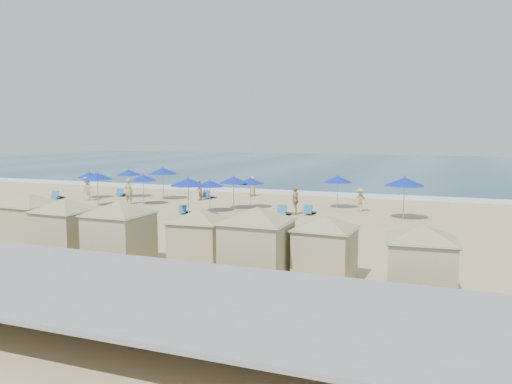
{
  "coord_description": "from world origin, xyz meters",
  "views": [
    {
      "loc": [
        14.16,
        -25.63,
        5.16
      ],
      "look_at": [
        3.11,
        3.0,
        1.52
      ],
      "focal_mm": 35.0,
      "sensor_mm": 36.0,
      "label": 1
    }
  ],
  "objects_px": {
    "beachgoer_2": "(295,200)",
    "beachgoer_0": "(129,191)",
    "umbrella_9": "(338,179)",
    "cabana_1": "(66,221)",
    "umbrella_1": "(97,176)",
    "beachgoer_5": "(87,189)",
    "cabana_3": "(198,231)",
    "umbrella_4": "(163,171)",
    "beachgoer_3": "(360,200)",
    "umbrella_7": "(251,181)",
    "beachgoer_4": "(253,186)",
    "cabana_4": "(257,235)",
    "cabana_6": "(421,253)",
    "umbrella_0": "(89,175)",
    "umbrella_5": "(210,183)",
    "umbrella_2": "(129,172)",
    "umbrella_6": "(188,182)",
    "trash_bin": "(133,229)",
    "cabana_2": "(119,225)",
    "umbrella_10": "(405,181)",
    "umbrella_3": "(143,178)",
    "umbrella_8": "(233,180)",
    "beachgoer_1": "(199,190)",
    "cabana_0": "(31,215)"
  },
  "relations": [
    {
      "from": "beachgoer_2",
      "to": "beachgoer_0",
      "type": "bearing_deg",
      "value": -108.08
    },
    {
      "from": "umbrella_9",
      "to": "cabana_1",
      "type": "bearing_deg",
      "value": -113.15
    },
    {
      "from": "umbrella_1",
      "to": "beachgoer_5",
      "type": "height_order",
      "value": "umbrella_1"
    },
    {
      "from": "cabana_3",
      "to": "umbrella_4",
      "type": "bearing_deg",
      "value": 125.29
    },
    {
      "from": "cabana_3",
      "to": "beachgoer_3",
      "type": "distance_m",
      "value": 16.48
    },
    {
      "from": "beachgoer_0",
      "to": "umbrella_7",
      "type": "bearing_deg",
      "value": -173.69
    },
    {
      "from": "beachgoer_4",
      "to": "cabana_4",
      "type": "bearing_deg",
      "value": -177.18
    },
    {
      "from": "cabana_6",
      "to": "beachgoer_3",
      "type": "relative_size",
      "value": 2.64
    },
    {
      "from": "umbrella_0",
      "to": "umbrella_7",
      "type": "height_order",
      "value": "umbrella_7"
    },
    {
      "from": "umbrella_5",
      "to": "umbrella_2",
      "type": "bearing_deg",
      "value": 154.82
    },
    {
      "from": "cabana_1",
      "to": "umbrella_0",
      "type": "bearing_deg",
      "value": 126.8
    },
    {
      "from": "cabana_6",
      "to": "umbrella_6",
      "type": "distance_m",
      "value": 18.02
    },
    {
      "from": "trash_bin",
      "to": "cabana_2",
      "type": "bearing_deg",
      "value": -83.62
    },
    {
      "from": "beachgoer_4",
      "to": "beachgoer_2",
      "type": "bearing_deg",
      "value": -161.16
    },
    {
      "from": "trash_bin",
      "to": "cabana_2",
      "type": "distance_m",
      "value": 5.77
    },
    {
      "from": "umbrella_1",
      "to": "umbrella_7",
      "type": "distance_m",
      "value": 10.87
    },
    {
      "from": "umbrella_10",
      "to": "beachgoer_2",
      "type": "height_order",
      "value": "umbrella_10"
    },
    {
      "from": "cabana_3",
      "to": "umbrella_3",
      "type": "relative_size",
      "value": 1.78
    },
    {
      "from": "umbrella_3",
      "to": "beachgoer_0",
      "type": "distance_m",
      "value": 1.59
    },
    {
      "from": "beachgoer_3",
      "to": "umbrella_3",
      "type": "bearing_deg",
      "value": 163.89
    },
    {
      "from": "umbrella_8",
      "to": "beachgoer_1",
      "type": "height_order",
      "value": "umbrella_8"
    },
    {
      "from": "cabana_3",
      "to": "beachgoer_0",
      "type": "distance_m",
      "value": 18.84
    },
    {
      "from": "cabana_0",
      "to": "beachgoer_4",
      "type": "height_order",
      "value": "cabana_0"
    },
    {
      "from": "umbrella_7",
      "to": "cabana_4",
      "type": "bearing_deg",
      "value": -67.55
    },
    {
      "from": "cabana_2",
      "to": "umbrella_5",
      "type": "distance_m",
      "value": 13.68
    },
    {
      "from": "umbrella_9",
      "to": "umbrella_6",
      "type": "bearing_deg",
      "value": -138.75
    },
    {
      "from": "cabana_6",
      "to": "beachgoer_0",
      "type": "relative_size",
      "value": 2.23
    },
    {
      "from": "cabana_3",
      "to": "umbrella_3",
      "type": "distance_m",
      "value": 18.1
    },
    {
      "from": "umbrella_0",
      "to": "beachgoer_0",
      "type": "xyz_separation_m",
      "value": [
        4.8,
        -1.58,
        -0.92
      ]
    },
    {
      "from": "trash_bin",
      "to": "umbrella_6",
      "type": "distance_m",
      "value": 6.48
    },
    {
      "from": "beachgoer_3",
      "to": "beachgoer_4",
      "type": "distance_m",
      "value": 10.84
    },
    {
      "from": "cabana_2",
      "to": "umbrella_0",
      "type": "distance_m",
      "value": 21.94
    },
    {
      "from": "cabana_1",
      "to": "umbrella_10",
      "type": "height_order",
      "value": "cabana_1"
    },
    {
      "from": "cabana_3",
      "to": "umbrella_1",
      "type": "xyz_separation_m",
      "value": [
        -14.28,
        12.01,
        0.69
      ]
    },
    {
      "from": "trash_bin",
      "to": "umbrella_1",
      "type": "xyz_separation_m",
      "value": [
        -8.54,
        8.03,
        1.75
      ]
    },
    {
      "from": "cabana_3",
      "to": "umbrella_4",
      "type": "height_order",
      "value": "umbrella_4"
    },
    {
      "from": "beachgoer_1",
      "to": "beachgoer_4",
      "type": "xyz_separation_m",
      "value": [
        2.96,
        3.83,
        0.05
      ]
    },
    {
      "from": "trash_bin",
      "to": "umbrella_2",
      "type": "relative_size",
      "value": 0.34
    },
    {
      "from": "umbrella_8",
      "to": "umbrella_9",
      "type": "height_order",
      "value": "umbrella_9"
    },
    {
      "from": "cabana_4",
      "to": "umbrella_3",
      "type": "height_order",
      "value": "cabana_4"
    },
    {
      "from": "umbrella_1",
      "to": "umbrella_7",
      "type": "bearing_deg",
      "value": 15.8
    },
    {
      "from": "umbrella_2",
      "to": "umbrella_5",
      "type": "relative_size",
      "value": 1.07
    },
    {
      "from": "cabana_6",
      "to": "umbrella_7",
      "type": "height_order",
      "value": "cabana_6"
    },
    {
      "from": "cabana_1",
      "to": "beachgoer_0",
      "type": "relative_size",
      "value": 2.31
    },
    {
      "from": "umbrella_5",
      "to": "beachgoer_0",
      "type": "relative_size",
      "value": 1.15
    },
    {
      "from": "cabana_1",
      "to": "umbrella_2",
      "type": "relative_size",
      "value": 1.88
    },
    {
      "from": "umbrella_2",
      "to": "cabana_4",
      "type": "bearing_deg",
      "value": -44.79
    },
    {
      "from": "umbrella_4",
      "to": "beachgoer_4",
      "type": "height_order",
      "value": "umbrella_4"
    },
    {
      "from": "beachgoer_0",
      "to": "beachgoer_2",
      "type": "height_order",
      "value": "beachgoer_0"
    },
    {
      "from": "cabana_6",
      "to": "umbrella_9",
      "type": "xyz_separation_m",
      "value": [
        -6.35,
        17.98,
        0.5
      ]
    }
  ]
}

